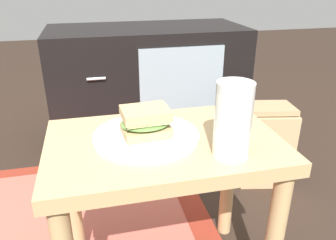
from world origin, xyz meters
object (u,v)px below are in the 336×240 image
(plate, at_px, (146,136))
(sandwich_front, at_px, (146,122))
(beer_glass, at_px, (233,122))
(tv_cabinet, at_px, (148,84))
(paper_bag, at_px, (264,143))

(plate, xyz_separation_m, sandwich_front, (0.00, 0.00, 0.04))
(plate, relative_size, beer_glass, 1.54)
(tv_cabinet, relative_size, beer_glass, 5.74)
(tv_cabinet, xyz_separation_m, plate, (-0.17, -0.93, 0.17))
(tv_cabinet, xyz_separation_m, sandwich_front, (-0.17, -0.93, 0.21))
(beer_glass, bearing_deg, sandwich_front, 143.11)
(sandwich_front, relative_size, paper_bag, 0.37)
(beer_glass, relative_size, paper_bag, 0.49)
(beer_glass, bearing_deg, paper_bag, 52.82)
(tv_cabinet, bearing_deg, beer_glass, -90.11)
(paper_bag, bearing_deg, beer_glass, -127.18)
(plate, distance_m, sandwich_front, 0.04)
(sandwich_front, bearing_deg, plate, -90.00)
(sandwich_front, height_order, beer_glass, beer_glass)
(tv_cabinet, bearing_deg, plate, -100.22)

